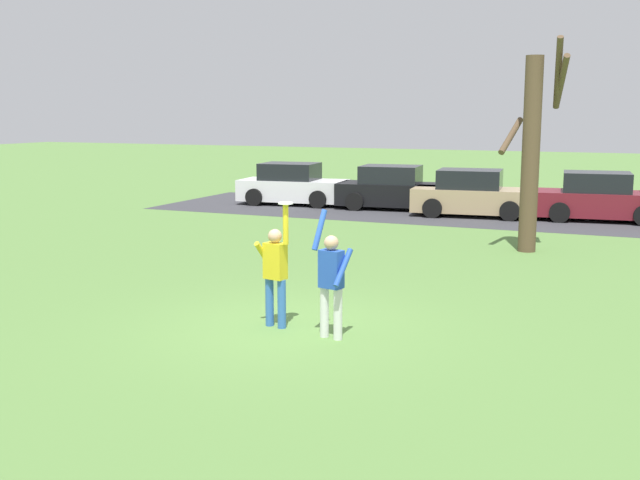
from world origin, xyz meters
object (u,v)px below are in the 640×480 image
at_px(person_defender, 331,278).
at_px(parked_car_maroon, 599,198).
at_px(frisbee_disc, 286,203).
at_px(parked_car_tan, 473,195).
at_px(parked_car_black, 393,189).
at_px(bare_tree_tall, 532,148).
at_px(parked_car_white, 293,186).
at_px(person_catcher, 275,269).

bearing_deg(person_defender, parked_car_maroon, -88.31).
distance_m(frisbee_disc, parked_car_tan, 15.17).
bearing_deg(frisbee_disc, person_defender, -12.48).
height_order(person_defender, parked_car_tan, person_defender).
xyz_separation_m(parked_car_black, bare_tree_tall, (5.86, -6.96, 1.91)).
xyz_separation_m(parked_car_white, parked_car_tan, (7.11, -0.62, 0.00)).
height_order(parked_car_white, parked_car_maroon, same).
height_order(parked_car_white, parked_car_tan, same).
height_order(person_catcher, parked_car_tan, person_catcher).
relative_size(parked_car_white, parked_car_tan, 1.00).
xyz_separation_m(person_defender, parked_car_tan, (-1.05, 15.30, -0.25)).
distance_m(person_catcher, parked_car_tan, 15.06).
distance_m(parked_car_white, parked_car_black, 4.03).
height_order(person_catcher, parked_car_maroon, person_catcher).
height_order(parked_car_black, bare_tree_tall, bare_tree_tall).
xyz_separation_m(frisbee_disc, parked_car_tan, (-0.17, 15.11, -1.37)).
relative_size(parked_car_black, parked_car_tan, 1.00).
distance_m(frisbee_disc, bare_tree_tall, 9.30).
xyz_separation_m(frisbee_disc, parked_car_maroon, (3.90, 15.64, -1.37)).
distance_m(parked_car_black, bare_tree_tall, 9.29).
bearing_deg(frisbee_disc, parked_car_maroon, 76.00).
bearing_deg(person_catcher, person_defender, -0.00).
bearing_deg(parked_car_tan, person_defender, -91.97).
height_order(person_defender, bare_tree_tall, bare_tree_tall).
height_order(person_defender, frisbee_disc, frisbee_disc).
height_order(frisbee_disc, parked_car_black, frisbee_disc).
bearing_deg(person_defender, parked_car_black, -63.09).
bearing_deg(parked_car_black, parked_car_maroon, -7.79).
xyz_separation_m(person_defender, bare_tree_tall, (1.73, 9.11, 1.65)).
bearing_deg(parked_car_maroon, frisbee_disc, -109.89).
distance_m(parked_car_tan, parked_car_maroon, 4.10).
bearing_deg(parked_car_white, parked_car_tan, -10.91).
relative_size(parked_car_black, bare_tree_tall, 0.80).
height_order(frisbee_disc, parked_car_white, frisbee_disc).
xyz_separation_m(person_catcher, bare_tree_tall, (2.83, 8.87, 1.65)).
distance_m(parked_car_white, parked_car_tan, 7.14).
bearing_deg(parked_car_black, person_defender, -81.46).
relative_size(frisbee_disc, parked_car_black, 0.06).
bearing_deg(person_catcher, parked_car_tan, 102.30).
bearing_deg(parked_car_white, bare_tree_tall, -40.48).
height_order(person_catcher, bare_tree_tall, bare_tree_tall).
xyz_separation_m(frisbee_disc, parked_car_white, (-7.28, 15.73, -1.37)).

